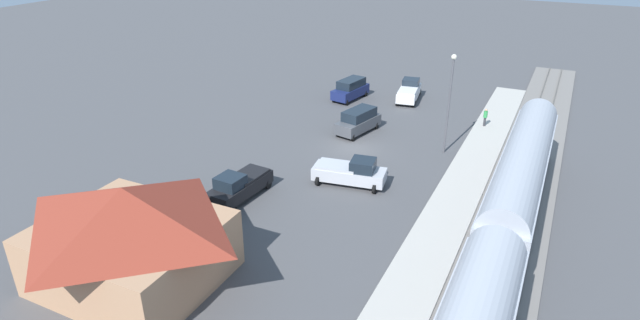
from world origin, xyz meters
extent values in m
plane|color=#4C4C4F|center=(0.00, 0.00, 0.00)|extent=(200.00, 200.00, 0.00)
cube|color=slate|center=(-14.00, 0.00, 0.09)|extent=(4.80, 70.00, 0.18)
cube|color=#59544C|center=(-14.72, 0.00, 0.24)|extent=(0.10, 70.00, 0.12)
cube|color=#59544C|center=(-13.28, 0.00, 0.24)|extent=(0.10, 70.00, 0.12)
cube|color=#B7B2A8|center=(-10.00, 0.00, 0.15)|extent=(3.20, 46.00, 0.30)
cube|color=#ADB2BC|center=(-14.00, 5.31, 2.15)|extent=(2.90, 19.97, 3.70)
cube|color=#19389E|center=(-12.54, 5.31, 1.85)|extent=(0.04, 18.37, 0.36)
cylinder|color=#ADB2BC|center=(-14.00, 5.31, 3.90)|extent=(2.75, 19.17, 2.76)
cube|color=tan|center=(4.00, 22.00, 1.73)|extent=(9.10, 7.84, 3.46)
pyramid|color=maroon|center=(4.00, 22.00, 4.58)|extent=(9.90, 8.64, 2.25)
cube|color=#4C3323|center=(4.00, 18.05, 1.05)|extent=(1.10, 0.08, 2.10)
cylinder|color=#333338|center=(-9.28, -9.59, 0.72)|extent=(0.22, 0.22, 0.85)
cylinder|color=green|center=(-9.28, -9.59, 1.46)|extent=(0.36, 0.36, 0.62)
sphere|color=tan|center=(-9.28, -9.59, 1.89)|extent=(0.24, 0.24, 0.24)
cube|color=silver|center=(-2.20, 6.41, 0.84)|extent=(5.64, 2.76, 0.92)
cube|color=#19232D|center=(-3.21, 6.25, 1.72)|extent=(1.97, 1.97, 0.84)
cylinder|color=black|center=(-4.19, 5.23, 0.38)|extent=(0.22, 0.76, 0.76)
cylinder|color=black|center=(-4.45, 6.93, 0.38)|extent=(0.22, 0.76, 0.76)
cylinder|color=black|center=(0.06, 5.89, 0.38)|extent=(0.22, 0.76, 0.76)
cylinder|color=black|center=(-0.20, 7.59, 0.38)|extent=(0.22, 0.76, 0.76)
cube|color=silver|center=(-1.26, 6.55, 1.40)|extent=(3.22, 2.29, 0.20)
cube|color=navy|center=(5.60, -12.27, 0.84)|extent=(2.78, 5.17, 1.00)
cube|color=#19232D|center=(5.57, -12.42, 1.78)|extent=(2.29, 3.68, 0.88)
cylinder|color=black|center=(5.08, -10.25, 0.34)|extent=(0.22, 0.68, 0.68)
cylinder|color=black|center=(6.78, -10.55, 0.34)|extent=(0.22, 0.68, 0.68)
cylinder|color=black|center=(4.42, -14.00, 0.34)|extent=(0.22, 0.68, 0.68)
cylinder|color=black|center=(6.12, -14.29, 0.34)|extent=(0.22, 0.68, 0.68)
cube|color=white|center=(-0.32, -14.66, 0.84)|extent=(2.73, 5.63, 0.92)
cube|color=#19232D|center=(-0.17, -15.68, 1.72)|extent=(1.96, 1.96, 0.84)
cylinder|color=black|center=(0.85, -16.66, 0.38)|extent=(0.22, 0.76, 0.76)
cylinder|color=black|center=(-0.86, -16.91, 0.38)|extent=(0.22, 0.76, 0.76)
cylinder|color=black|center=(0.22, -12.41, 0.38)|extent=(0.22, 0.76, 0.76)
cylinder|color=black|center=(-1.48, -12.66, 0.38)|extent=(0.22, 0.76, 0.76)
cube|color=white|center=(-0.46, -13.73, 1.40)|extent=(2.28, 3.21, 0.20)
cube|color=#47494F|center=(1.13, -3.52, 0.84)|extent=(3.01, 5.21, 1.00)
cube|color=#19232D|center=(1.10, -3.66, 1.78)|extent=(2.45, 3.73, 0.88)
cylinder|color=black|center=(0.72, -1.47, 0.34)|extent=(0.22, 0.68, 0.68)
cylinder|color=black|center=(2.40, -1.86, 0.34)|extent=(0.22, 0.68, 0.68)
cylinder|color=black|center=(-0.13, -5.18, 0.34)|extent=(0.22, 0.68, 0.68)
cylinder|color=black|center=(1.55, -5.56, 0.34)|extent=(0.22, 0.68, 0.68)
cube|color=black|center=(3.95, 11.71, 0.84)|extent=(2.37, 5.53, 0.92)
cube|color=#19232D|center=(4.03, 12.74, 1.72)|extent=(1.85, 1.85, 0.84)
cylinder|color=black|center=(3.26, 13.92, 0.38)|extent=(0.22, 0.76, 0.76)
cylinder|color=black|center=(4.98, 13.79, 0.38)|extent=(0.22, 0.76, 0.76)
cylinder|color=black|center=(2.93, 9.64, 0.38)|extent=(0.22, 0.76, 0.76)
cylinder|color=black|center=(4.65, 9.50, 0.38)|extent=(0.22, 0.76, 0.76)
cube|color=black|center=(3.88, 10.77, 1.40)|extent=(2.08, 3.10, 0.20)
cylinder|color=#515156|center=(-7.20, -2.53, 4.03)|extent=(0.16, 0.16, 8.06)
sphere|color=#EAE5C6|center=(-7.20, -2.53, 8.24)|extent=(0.44, 0.44, 0.44)
camera|label=1|loc=(-15.51, 38.82, 18.32)|focal=29.39mm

